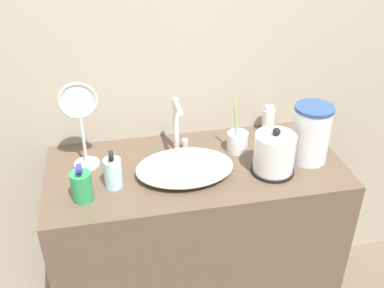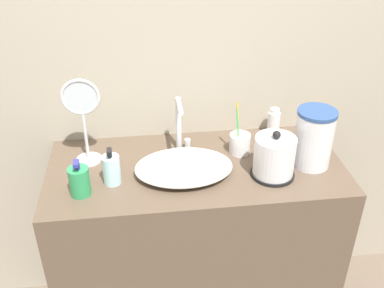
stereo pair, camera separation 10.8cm
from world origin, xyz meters
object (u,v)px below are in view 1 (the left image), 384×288
at_px(electric_kettle, 274,155).
at_px(mouthwash_bottle, 268,120).
at_px(water_pitcher, 311,133).
at_px(faucet, 178,124).
at_px(toothbrush_cup, 237,141).
at_px(shampoo_bottle, 82,186).
at_px(vanity_mirror, 80,119).
at_px(lotion_bottle, 113,173).

height_order(electric_kettle, mouthwash_bottle, electric_kettle).
bearing_deg(water_pitcher, faucet, 161.52).
relative_size(faucet, mouthwash_bottle, 1.84).
bearing_deg(toothbrush_cup, electric_kettle, -62.42).
bearing_deg(mouthwash_bottle, shampoo_bottle, -157.73).
bearing_deg(toothbrush_cup, mouthwash_bottle, 35.43).
relative_size(electric_kettle, toothbrush_cup, 0.85).
relative_size(mouthwash_bottle, vanity_mirror, 0.36).
bearing_deg(shampoo_bottle, toothbrush_cup, 17.95).
distance_m(shampoo_bottle, mouthwash_bottle, 0.84).
height_order(lotion_bottle, mouthwash_bottle, lotion_bottle).
xyz_separation_m(toothbrush_cup, vanity_mirror, (-0.59, 0.01, 0.16)).
bearing_deg(faucet, vanity_mirror, -174.62).
bearing_deg(electric_kettle, faucet, 145.82).
bearing_deg(lotion_bottle, faucet, 35.65).
bearing_deg(vanity_mirror, faucet, 5.38).
bearing_deg(mouthwash_bottle, toothbrush_cup, -144.57).
distance_m(electric_kettle, vanity_mirror, 0.72).
xyz_separation_m(faucet, vanity_mirror, (-0.36, -0.03, 0.08)).
height_order(toothbrush_cup, shampoo_bottle, toothbrush_cup).
distance_m(shampoo_bottle, vanity_mirror, 0.26).
height_order(electric_kettle, water_pitcher, water_pitcher).
distance_m(shampoo_bottle, water_pitcher, 0.87).
bearing_deg(vanity_mirror, electric_kettle, -15.06).
bearing_deg(lotion_bottle, electric_kettle, -2.57).
bearing_deg(faucet, shampoo_bottle, -146.79).
relative_size(lotion_bottle, shampoo_bottle, 1.03).
relative_size(shampoo_bottle, mouthwash_bottle, 1.15).
xyz_separation_m(shampoo_bottle, water_pitcher, (0.86, 0.08, 0.06)).
distance_m(electric_kettle, toothbrush_cup, 0.19).
bearing_deg(shampoo_bottle, lotion_bottle, 26.53).
distance_m(lotion_bottle, shampoo_bottle, 0.12).
relative_size(faucet, shampoo_bottle, 1.59).
height_order(mouthwash_bottle, vanity_mirror, vanity_mirror).
bearing_deg(mouthwash_bottle, lotion_bottle, -158.44).
bearing_deg(lotion_bottle, vanity_mirror, 121.17).
bearing_deg(shampoo_bottle, faucet, 33.21).
bearing_deg(electric_kettle, shampoo_bottle, -177.75).
bearing_deg(electric_kettle, mouthwash_bottle, 73.97).
height_order(mouthwash_bottle, water_pitcher, water_pitcher).
height_order(electric_kettle, shampoo_bottle, electric_kettle).
xyz_separation_m(mouthwash_bottle, vanity_mirror, (-0.77, -0.11, 0.14)).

